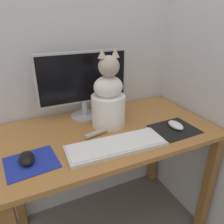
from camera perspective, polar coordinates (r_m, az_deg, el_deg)
wall_back at (r=1.35m, az=-7.41°, el=21.21°), size 7.00×0.04×2.50m
wall_side_right at (r=1.39m, az=23.53°, el=19.61°), size 0.04×7.00×2.50m
desk at (r=1.24m, az=-0.81°, el=-9.49°), size 1.13×0.63×0.75m
monitor at (r=1.27m, az=-7.44°, el=7.87°), size 0.53×0.17×0.39m
keyboard at (r=1.03m, az=1.13°, el=-8.69°), size 0.47×0.18×0.02m
mousepad_left at (r=1.00m, az=-20.31°, el=-12.29°), size 0.22×0.20×0.00m
mousepad_right at (r=1.23m, az=16.00°, el=-4.28°), size 0.23×0.21×0.00m
computer_mouse_left at (r=0.99m, az=-21.42°, el=-11.19°), size 0.06×0.10×0.04m
computer_mouse_right at (r=1.23m, az=16.29°, el=-3.31°), size 0.06×0.10×0.03m
cat at (r=1.17m, az=-0.97°, el=3.43°), size 0.28×0.21×0.42m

